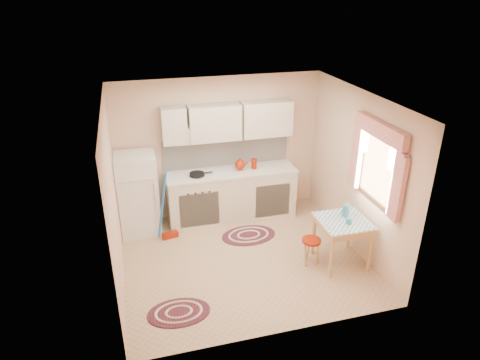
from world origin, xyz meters
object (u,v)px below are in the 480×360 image
fridge (138,194)px  base_cabinets (231,196)px  stool (311,251)px  table (341,242)px

fridge → base_cabinets: fridge is taller
stool → table: bearing=-10.7°
fridge → table: fridge is taller
stool → base_cabinets: bearing=115.8°
stool → fridge: bearing=146.1°
base_cabinets → table: 2.16m
fridge → base_cabinets: (1.60, 0.05, -0.26)m
base_cabinets → table: bearing=-54.5°
fridge → base_cabinets: 1.63m
table → stool: 0.48m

